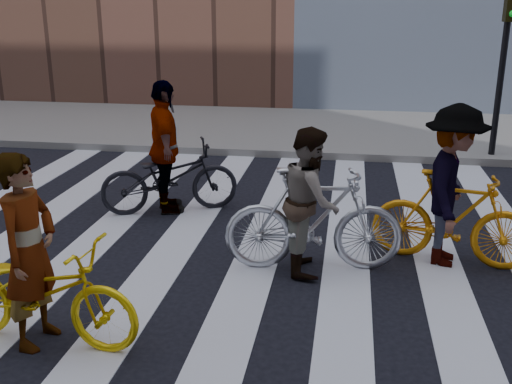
% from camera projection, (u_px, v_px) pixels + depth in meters
% --- Properties ---
extents(ground, '(100.00, 100.00, 0.00)m').
position_uv_depth(ground, '(212.00, 257.00, 7.44)').
color(ground, black).
rests_on(ground, ground).
extents(sidewalk_far, '(100.00, 5.00, 0.15)m').
position_uv_depth(sidewalk_far, '(282.00, 129.00, 14.47)').
color(sidewalk_far, gray).
rests_on(sidewalk_far, ground).
extents(zebra_crosswalk, '(8.25, 10.00, 0.01)m').
position_uv_depth(zebra_crosswalk, '(212.00, 257.00, 7.44)').
color(zebra_crosswalk, silver).
rests_on(zebra_crosswalk, ground).
extents(traffic_signal, '(0.22, 0.42, 3.33)m').
position_uv_depth(traffic_signal, '(506.00, 44.00, 11.09)').
color(traffic_signal, black).
rests_on(traffic_signal, ground).
extents(bike_yellow_left, '(2.01, 0.85, 1.03)m').
position_uv_depth(bike_yellow_left, '(39.00, 292.00, 5.46)').
color(bike_yellow_left, yellow).
rests_on(bike_yellow_left, ground).
extents(bike_silver_mid, '(2.14, 0.84, 1.25)m').
position_uv_depth(bike_silver_mid, '(314.00, 220.00, 6.94)').
color(bike_silver_mid, silver).
rests_on(bike_silver_mid, ground).
extents(bike_yellow_right, '(1.98, 0.92, 1.15)m').
position_uv_depth(bike_yellow_right, '(453.00, 218.00, 7.13)').
color(bike_yellow_right, orange).
rests_on(bike_yellow_right, ground).
extents(bike_dark_rear, '(2.15, 1.43, 1.07)m').
position_uv_depth(bike_dark_rear, '(170.00, 178.00, 8.90)').
color(bike_dark_rear, black).
rests_on(bike_dark_rear, ground).
extents(rider_left, '(0.49, 0.70, 1.82)m').
position_uv_depth(rider_left, '(29.00, 251.00, 5.35)').
color(rider_left, slate).
rests_on(rider_left, ground).
extents(rider_mid, '(0.75, 0.91, 1.71)m').
position_uv_depth(rider_mid, '(310.00, 200.00, 6.87)').
color(rider_mid, slate).
rests_on(rider_mid, ground).
extents(rider_right, '(0.96, 1.37, 1.94)m').
position_uv_depth(rider_right, '(452.00, 186.00, 7.02)').
color(rider_right, slate).
rests_on(rider_right, ground).
extents(rider_rear, '(0.89, 1.25, 1.97)m').
position_uv_depth(rider_rear, '(165.00, 148.00, 8.77)').
color(rider_rear, slate).
rests_on(rider_rear, ground).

